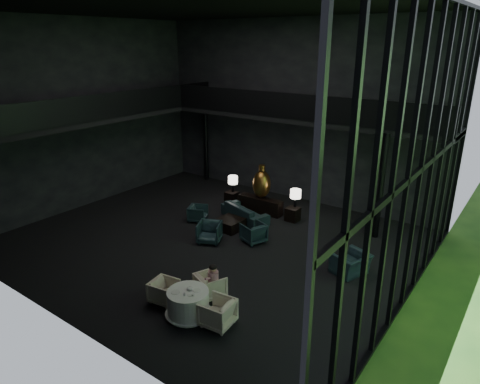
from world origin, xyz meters
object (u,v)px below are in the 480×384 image
Objects in this scene: child at (213,275)px; lounge_armchair_east at (254,231)px; console at (260,205)px; table_lamp_right at (296,194)px; dining_chair_west at (164,291)px; side_table_right at (293,214)px; dining_table at (188,305)px; coffee_table at (230,224)px; bronze_urn at (262,184)px; side_table_left at (232,198)px; dining_chair_north at (210,284)px; table_lamp_left at (233,181)px; lounge_armchair_south at (209,230)px; sofa at (245,209)px; dining_chair_east at (217,311)px; lounge_armchair_west at (198,213)px; window_armchair at (351,260)px.

lounge_armchair_east is at bearing -72.82° from child.
table_lamp_right is at bearing 6.29° from console.
console is 7.41m from dining_chair_west.
dining_table is (0.92, -7.35, 0.05)m from side_table_right.
bronze_urn is at bearing 90.38° from coffee_table.
dining_chair_west reaches higher than side_table_left.
dining_chair_north is at bearing 36.35° from lounge_armchair_east.
child is (1.05, 0.92, 0.44)m from dining_chair_west.
table_lamp_left is 0.80× the size of lounge_armchair_south.
child is (2.56, -6.34, 0.45)m from console.
coffee_table is at bearing -83.93° from lounge_armchair_east.
side_table_left is 0.83× the size of dining_chair_west.
dining_table reaches higher than side_table_left.
console is 1.08m from sofa.
dining_chair_east is at bearing 44.68° from lounge_armchair_east.
dining_chair_west is (1.50, -5.05, 0.13)m from coffee_table.
side_table_right is 0.65× the size of dining_chair_east.
lounge_armchair_west is 5.80m from dining_chair_west.
table_lamp_right reaches higher than child.
lounge_armchair_west is 6.75m from window_armchair.
child is (2.56, -6.41, -0.49)m from bronze_urn.
table_lamp_right is at bearing -108.32° from window_armchair.
bronze_urn is 2.59× the size of side_table_right.
dining_chair_north is at bearing -59.65° from coffee_table.
side_table_left is at bearing -19.50° from sofa.
sofa reaches higher than side_table_right.
dining_chair_north is at bearing -18.58° from child.
side_table_right is 7.41m from dining_table.
bronze_urn is 1.98× the size of table_lamp_left.
table_lamp_right is at bearing 1.70° from side_table_left.
lounge_armchair_west is at bearing -88.65° from side_table_left.
lounge_armchair_east is at bearing -94.41° from side_table_right.
child is (1.16, -3.75, 0.37)m from lounge_armchair_east.
side_table_right is (1.60, -0.07, -0.99)m from bronze_urn.
coffee_table is (0.02, -2.28, -1.06)m from bronze_urn.
sofa is (-0.07, -1.06, 0.15)m from console.
lounge_armchair_west is 0.86× the size of dining_chair_north.
dining_chair_north is 1.21× the size of child.
lounge_armchair_south is 0.96× the size of coffee_table.
lounge_armchair_south is (0.09, -3.63, -0.81)m from bronze_urn.
dining_chair_north is 0.41m from child.
bronze_urn is at bearing -46.66° from dining_chair_north.
lounge_armchair_west is 2.96m from lounge_armchair_east.
console is at bearing -67.99° from child.
console is 1.92× the size of window_armchair.
dining_table is at bearing 34.38° from lounge_armchair_east.
bronze_urn is 1.88m from side_table_right.
child is (2.55, -4.13, 0.56)m from coffee_table.
dining_chair_west is (3.11, -7.34, 0.06)m from side_table_left.
bronze_urn is at bearing 90.00° from console.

